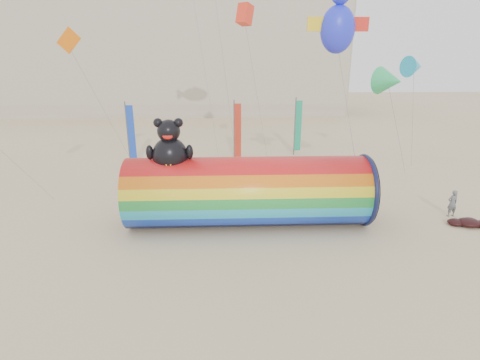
{
  "coord_description": "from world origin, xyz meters",
  "views": [
    {
      "loc": [
        -0.27,
        -17.07,
        8.5
      ],
      "look_at": [
        0.5,
        1.5,
        2.4
      ],
      "focal_mm": 28.0,
      "sensor_mm": 36.0,
      "label": 1
    }
  ],
  "objects_px": {
    "fabric_bundle": "(472,223)",
    "hotel_building": "(149,45)",
    "kite_handler": "(452,203)",
    "windsock_assembly": "(248,190)"
  },
  "relations": [
    {
      "from": "kite_handler",
      "to": "fabric_bundle",
      "type": "height_order",
      "value": "kite_handler"
    },
    {
      "from": "windsock_assembly",
      "to": "fabric_bundle",
      "type": "bearing_deg",
      "value": -3.85
    },
    {
      "from": "hotel_building",
      "to": "kite_handler",
      "type": "bearing_deg",
      "value": -61.12
    },
    {
      "from": "hotel_building",
      "to": "fabric_bundle",
      "type": "height_order",
      "value": "hotel_building"
    },
    {
      "from": "windsock_assembly",
      "to": "kite_handler",
      "type": "xyz_separation_m",
      "value": [
        11.44,
        0.47,
        -1.14
      ]
    },
    {
      "from": "kite_handler",
      "to": "fabric_bundle",
      "type": "bearing_deg",
      "value": 101.99
    },
    {
      "from": "windsock_assembly",
      "to": "fabric_bundle",
      "type": "height_order",
      "value": "windsock_assembly"
    },
    {
      "from": "windsock_assembly",
      "to": "kite_handler",
      "type": "bearing_deg",
      "value": 2.38
    },
    {
      "from": "windsock_assembly",
      "to": "kite_handler",
      "type": "distance_m",
      "value": 11.51
    },
    {
      "from": "fabric_bundle",
      "to": "hotel_building",
      "type": "bearing_deg",
      "value": 118.61
    }
  ]
}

